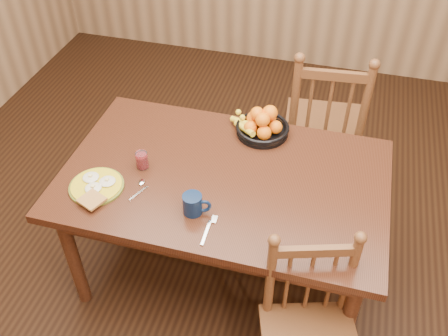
% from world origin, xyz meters
% --- Properties ---
extents(room, '(4.52, 5.02, 2.72)m').
position_xyz_m(room, '(0.00, 0.00, 1.35)').
color(room, black).
rests_on(room, ground).
extents(dining_table, '(1.60, 1.00, 0.75)m').
position_xyz_m(dining_table, '(0.00, 0.00, 0.67)').
color(dining_table, black).
rests_on(dining_table, ground).
extents(chair_far, '(0.53, 0.51, 1.07)m').
position_xyz_m(chair_far, '(0.42, 0.86, 0.52)').
color(chair_far, '#4A2A16').
rests_on(chair_far, ground).
extents(chair_near, '(0.52, 0.50, 0.92)m').
position_xyz_m(chair_near, '(0.54, -0.56, 0.45)').
color(chair_near, '#4A2A16').
rests_on(chair_near, ground).
extents(breakfast_plate, '(0.26, 0.30, 0.04)m').
position_xyz_m(breakfast_plate, '(-0.57, -0.25, 0.76)').
color(breakfast_plate, '#59601E').
rests_on(breakfast_plate, dining_table).
extents(fork, '(0.03, 0.18, 0.00)m').
position_xyz_m(fork, '(0.03, -0.35, 0.75)').
color(fork, silver).
rests_on(fork, dining_table).
extents(spoon, '(0.06, 0.15, 0.01)m').
position_xyz_m(spoon, '(-0.37, -0.18, 0.75)').
color(spoon, silver).
rests_on(spoon, dining_table).
extents(coffee_mug, '(0.13, 0.09, 0.10)m').
position_xyz_m(coffee_mug, '(-0.07, -0.27, 0.80)').
color(coffee_mug, '#0A1937').
rests_on(coffee_mug, dining_table).
extents(juice_glass, '(0.06, 0.06, 0.09)m').
position_xyz_m(juice_glass, '(-0.41, -0.05, 0.79)').
color(juice_glass, silver).
rests_on(juice_glass, dining_table).
extents(fruit_bowl, '(0.32, 0.29, 0.17)m').
position_xyz_m(fruit_bowl, '(0.11, 0.38, 0.81)').
color(fruit_bowl, black).
rests_on(fruit_bowl, dining_table).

